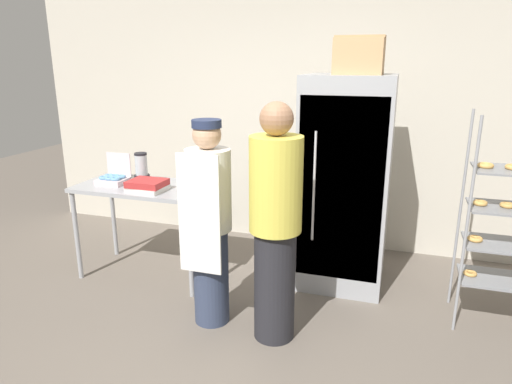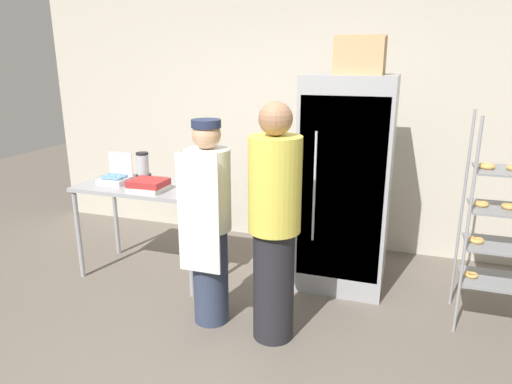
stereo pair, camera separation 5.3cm
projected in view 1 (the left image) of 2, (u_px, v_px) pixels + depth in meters
The scene contains 11 objects.
ground_plane at pixel (227, 366), 3.08m from camera, with size 14.00×14.00×0.00m, color #6B6056.
back_wall at pixel (306, 112), 4.90m from camera, with size 6.40×0.12×2.90m, color beige.
refrigerator at pixel (345, 183), 4.04m from camera, with size 0.75×0.76×1.88m.
baking_rack at pixel (504, 223), 3.38m from camera, with size 0.58×0.45×1.64m.
prep_counter at pixel (146, 196), 4.21m from camera, with size 1.24×0.65×0.88m.
donut_box at pixel (113, 178), 4.23m from camera, with size 0.26×0.23×0.27m.
blender_pitcher at pixel (142, 169), 4.23m from camera, with size 0.14×0.14×0.28m.
binder_stack at pixel (147, 185), 3.99m from camera, with size 0.33×0.28×0.10m.
cardboard_storage_box at pixel (359, 56), 3.64m from camera, with size 0.39×0.35×0.30m.
person_baker at pixel (209, 222), 3.40m from camera, with size 0.34×0.35×1.59m.
person_customer at pixel (275, 224), 3.18m from camera, with size 0.37×0.37×1.73m.
Camera 1 is at (0.99, -2.44, 1.99)m, focal length 32.00 mm.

